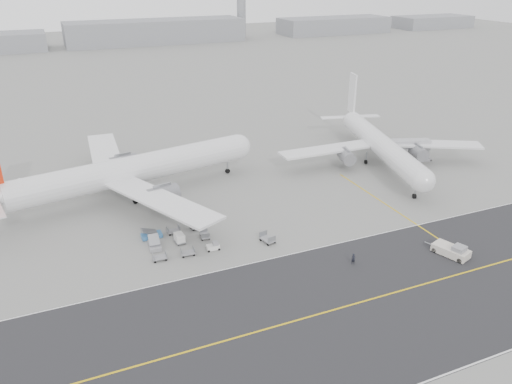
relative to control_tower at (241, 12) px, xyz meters
name	(u,v)px	position (x,y,z in m)	size (l,w,h in m)	color
ground	(267,252)	(-100.00, -265.00, -16.25)	(700.00, 700.00, 0.00)	gray
taxiway	(350,305)	(-94.98, -282.98, -16.24)	(220.00, 59.00, 0.03)	#2A2A2D
horizon_buildings	(141,44)	(-70.00, -5.00, -16.25)	(520.00, 28.00, 28.00)	gray
control_tower	(241,12)	(0.00, 0.00, 0.00)	(7.00, 7.00, 31.25)	gray
airliner_a	(128,171)	(-117.26, -233.51, -10.31)	(59.23, 58.04, 20.64)	silver
airliner_b	(380,144)	(-57.74, -237.55, -11.14)	(49.28, 50.42, 17.73)	silver
pushback_tug	(452,251)	(-71.92, -278.05, -15.34)	(4.61, 7.82, 2.22)	beige
jet_bridge	(403,146)	(-51.15, -238.05, -12.35)	(14.84, 7.34, 5.60)	gray
gse_cluster	(180,243)	(-112.82, -256.35, -16.25)	(16.09, 15.54, 1.82)	gray
stray_dolly	(267,242)	(-98.53, -261.92, -16.25)	(1.70, 2.76, 1.70)	silver
ground_crew_a	(353,259)	(-88.60, -273.87, -15.31)	(0.69, 0.45, 1.90)	black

